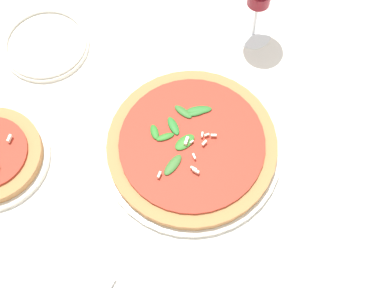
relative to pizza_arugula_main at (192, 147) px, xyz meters
name	(u,v)px	position (x,y,z in m)	size (l,w,h in m)	color
ground_plane	(219,151)	(-0.03, 0.04, -0.02)	(6.00, 6.00, 0.00)	silver
pizza_arugula_main	(192,147)	(0.00, 0.00, 0.00)	(0.32, 0.32, 0.05)	silver
side_plate_white	(46,44)	(0.03, -0.36, -0.01)	(0.17, 0.17, 0.02)	silver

